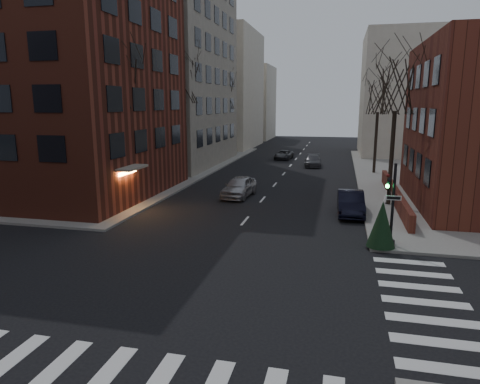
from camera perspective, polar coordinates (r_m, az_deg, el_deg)
name	(u,v)px	position (r m, az deg, el deg)	size (l,w,h in m)	color
ground	(167,315)	(15.09, -9.65, -15.86)	(160.00, 160.00, 0.00)	black
sidewalk_far_left	(34,164)	(54.91, -25.78, 3.40)	(44.00, 44.00, 0.15)	gray
building_left_brick	(54,75)	(35.60, -23.51, 14.12)	(15.00, 15.00, 18.00)	maroon
building_left_tan	(139,39)	(51.87, -13.28, 19.27)	(18.00, 18.00, 28.00)	#9E9383
low_wall_right	(395,194)	(32.14, 19.91, -0.26)	(0.35, 16.00, 1.00)	maroon
building_distant_la	(212,90)	(70.32, -3.79, 13.41)	(14.00, 16.00, 18.00)	beige
building_distant_ra	(416,95)	(63.02, 22.45, 11.85)	(14.00, 14.00, 16.00)	beige
building_distant_lb	(247,103)	(86.25, 0.88, 11.80)	(10.00, 12.00, 14.00)	beige
traffic_signal	(391,209)	(22.01, 19.51, -2.18)	(0.76, 0.44, 4.00)	black
tree_left_a	(120,79)	(29.89, -15.65, 14.25)	(4.18, 4.18, 10.26)	#2D231C
tree_left_b	(185,81)	(40.86, -7.38, 14.42)	(4.40, 4.40, 10.80)	#2D231C
tree_left_c	(225,94)	(54.17, -2.06, 12.89)	(3.96, 3.96, 9.72)	#2D231C
tree_right_a	(397,86)	(30.48, 20.16, 13.09)	(3.96, 3.96, 9.72)	#2D231C
tree_right_b	(379,96)	(44.41, 18.00, 12.02)	(3.74, 3.74, 9.18)	#2D231C
streetlamp_near	(176,136)	(36.96, -8.49, 7.42)	(0.36, 0.36, 6.28)	black
streetlamp_far	(233,125)	(56.01, -0.89, 8.98)	(0.36, 0.36, 6.28)	black
parked_sedan	(351,203)	(27.99, 14.53, -1.43)	(1.58, 4.54, 1.50)	black
car_lane_silver	(239,187)	(32.25, -0.12, 0.72)	(1.83, 4.55, 1.55)	#A9A8AE
car_lane_gray	(313,161)	(48.68, 9.69, 4.13)	(1.77, 4.35, 1.26)	#424248
car_lane_far	(284,155)	(54.51, 5.84, 4.97)	(1.85, 4.02, 1.12)	#404045
sandwich_board	(388,197)	(31.28, 19.16, -0.64)	(0.39, 0.55, 0.88)	white
evergreen_shrub	(382,224)	(21.64, 18.38, -4.06)	(1.35, 1.35, 2.26)	#16321C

